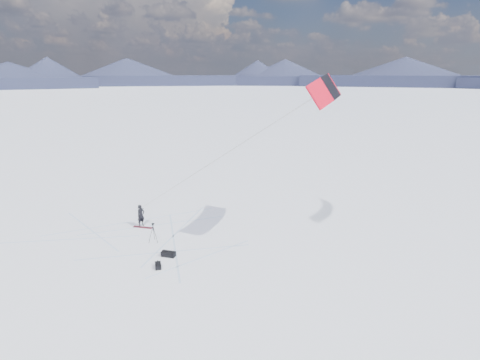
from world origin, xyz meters
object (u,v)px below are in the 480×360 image
Objects in this scene: snowkiter at (142,226)px; tripod at (153,230)px; snowboard at (143,227)px; gear_bag_b at (158,265)px; gear_bag_a at (168,254)px.

tripod is (2.78, -1.78, 0.87)m from snowkiter.
snowkiter reaches higher than snowboard.
snowboard is 2.04× the size of gear_bag_b.
gear_bag_b is (0.42, -1.46, -0.03)m from gear_bag_a.
snowkiter is at bearing 130.42° from snowboard.
tripod reaches higher than gear_bag_a.
gear_bag_a is 1.27× the size of gear_bag_b.
snowkiter is at bearing 136.01° from gear_bag_a.
tripod is 1.84× the size of gear_bag_b.
snowkiter is 0.35m from snowboard.
snowboard is at bearing 136.19° from gear_bag_a.
gear_bag_a reaches higher than snowboard.
tripod is at bearing -178.82° from gear_bag_b.
snowboard is 1.60× the size of gear_bag_a.
snowkiter reaches higher than gear_bag_a.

